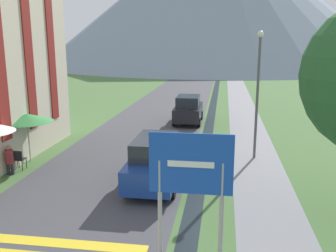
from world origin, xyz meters
TOP-DOWN VIEW (x-y plane):
  - ground_plane at (0.00, 20.00)m, footprint 160.00×160.00m
  - road at (-2.50, 30.00)m, footprint 6.40×60.00m
  - footpath at (3.60, 30.00)m, footprint 2.20×60.00m
  - drainage_channel at (1.20, 30.00)m, footprint 0.60×60.00m
  - road_sign at (1.37, 4.02)m, footprint 1.89×0.11m
  - parked_car_near at (-0.40, 9.42)m, footprint 1.81×4.58m
  - parked_car_far at (-0.23, 20.40)m, footprint 1.78×3.89m
  - cafe_chair_far_left at (-6.79, 10.07)m, footprint 0.40×0.40m
  - cafe_chair_far_right at (-6.36, 10.02)m, footprint 0.40×0.40m
  - cafe_umbrella_rear_green at (-6.52, 11.20)m, footprint 2.30×2.30m
  - person_seated_far at (-6.43, 9.44)m, footprint 0.32×0.32m
  - streetlamp at (3.55, 13.21)m, footprint 0.28×0.28m

SIDE VIEW (x-z plane):
  - ground_plane at x=0.00m, z-range 0.00..0.00m
  - drainage_channel at x=1.20m, z-range 0.00..0.00m
  - road at x=-2.50m, z-range 0.00..0.01m
  - footpath at x=3.60m, z-range 0.00..0.01m
  - cafe_chair_far_left at x=-6.79m, z-range 0.09..0.94m
  - cafe_chair_far_right at x=-6.36m, z-range 0.09..0.94m
  - person_seated_far at x=-6.43m, z-range 0.07..1.32m
  - parked_car_far at x=-0.23m, z-range 0.00..1.82m
  - parked_car_near at x=-0.40m, z-range 0.00..1.82m
  - cafe_umbrella_rear_green at x=-6.52m, z-range 0.90..3.08m
  - road_sign at x=1.37m, z-range 0.60..3.93m
  - streetlamp at x=3.55m, z-range 0.49..6.23m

